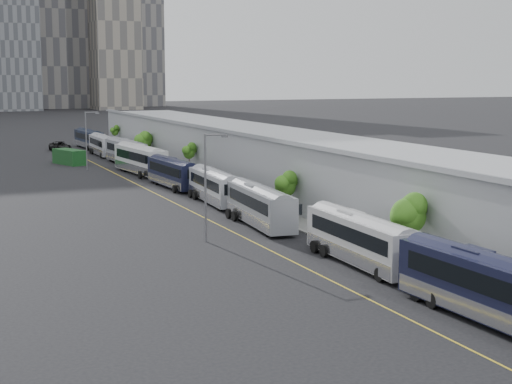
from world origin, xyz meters
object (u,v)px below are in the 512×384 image
bus_3 (260,209)px  bus_4 (215,189)px  street_lamp_far (88,136)px  shipping_container (69,157)px  bus_2 (361,244)px  bus_6 (140,162)px  bus_8 (103,147)px  bus_9 (89,140)px  bus_5 (173,175)px  bus_7 (126,154)px  suv (60,146)px  bus_1 (490,294)px  street_lamp_near (208,180)px

bus_3 → bus_4: bus_3 is taller
street_lamp_far → shipping_container: street_lamp_far is taller
bus_2 → bus_6: bus_6 is taller
bus_8 → bus_9: bus_8 is taller
bus_5 → bus_6: bus_6 is taller
bus_8 → bus_7: bearing=-87.4°
street_lamp_far → suv: size_ratio=1.34×
bus_4 → shipping_container: size_ratio=1.87×
bus_4 → street_lamp_far: 35.72m
bus_3 → bus_6: bus_6 is taller
bus_3 → bus_9: 83.46m
bus_9 → suv: size_ratio=1.95×
bus_1 → bus_4: (0.21, 44.37, -0.12)m
bus_3 → street_lamp_far: (-5.90, 48.75, 3.34)m
bus_5 → suv: 53.33m
bus_9 → bus_1: bearing=-94.0°
bus_4 → bus_5: size_ratio=1.00×
bus_2 → bus_6: size_ratio=0.91×
bus_4 → suv: bearing=98.3°
bus_6 → bus_7: size_ratio=1.06×
bus_1 → bus_8: (0.05, 99.49, -0.12)m
bus_2 → street_lamp_far: 65.51m
bus_5 → bus_8: size_ratio=1.01×
bus_1 → bus_9: bus_1 is taller
bus_6 → suv: (-4.71, 38.58, -0.83)m
bus_2 → bus_5: (-0.68, 43.25, -0.06)m
bus_3 → street_lamp_far: 49.22m
bus_1 → bus_5: bus_1 is taller
street_lamp_near → shipping_container: bearing=90.5°
bus_6 → bus_8: 27.50m
bus_2 → bus_8: (-0.25, 85.25, -0.06)m
bus_9 → street_lamp_far: size_ratio=1.46×
bus_7 → bus_2: bearing=-94.0°
bus_8 → street_lamp_far: (-6.43, -20.17, 3.39)m
bus_6 → street_lamp_near: street_lamp_near is taller
bus_7 → bus_6: bearing=-98.9°
bus_3 → bus_8: (0.53, 68.91, -0.04)m
bus_4 → shipping_container: (-7.75, 43.76, -0.36)m
bus_7 → street_lamp_near: 59.33m
bus_2 → street_lamp_near: size_ratio=1.44×
bus_8 → street_lamp_near: bearing=-94.7°
bus_8 → suv: bus_8 is taller
bus_7 → bus_9: bus_7 is taller
bus_1 → bus_6: bearing=88.2°
bus_1 → bus_9: size_ratio=1.08×
bus_1 → street_lamp_near: bearing=102.8°
bus_1 → bus_5: 57.48m
bus_9 → suv: bus_9 is taller
bus_4 → street_lamp_near: street_lamp_near is taller
bus_7 → bus_8: bearing=88.0°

